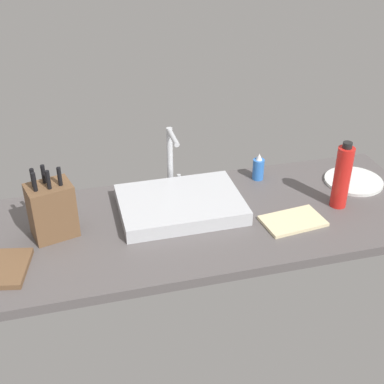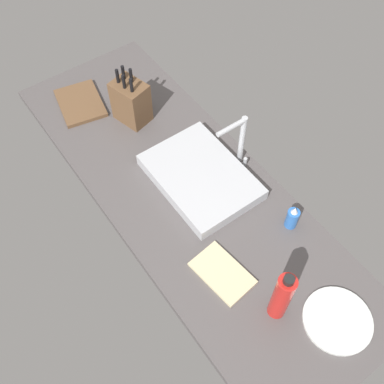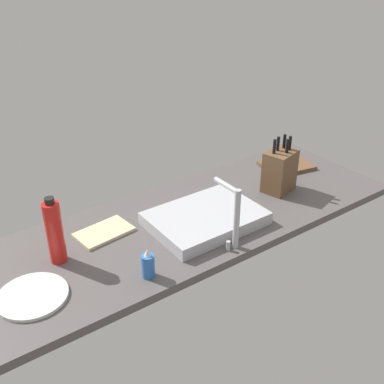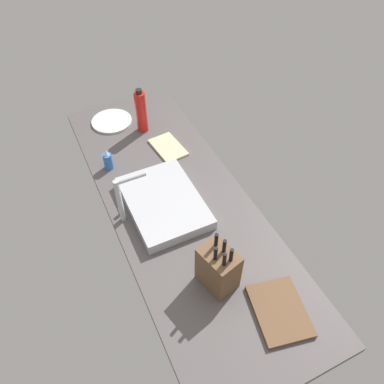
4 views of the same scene
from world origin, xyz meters
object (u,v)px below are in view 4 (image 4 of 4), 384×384
Objects in this scene: dish_towel at (168,147)px; knife_block at (218,268)px; faucet at (122,196)px; water_bottle at (141,112)px; sink_basin at (164,202)px; cutting_board at (279,311)px; dinner_plate at (112,121)px; soap_bottle at (108,161)px.

knife_block is at bearing 170.33° from dish_towel.
water_bottle is (57.53, -29.46, -2.39)cm from faucet.
water_bottle is at bearing -18.87° from knife_block.
cutting_board is (-66.79, -18.94, -1.73)cm from sink_basin.
knife_block is 119.01cm from dinner_plate.
soap_bottle is at bearing 160.96° from dinner_plate.
dish_towel is (-21.11, -6.51, -11.75)cm from water_bottle.
soap_bottle reaches higher than dish_towel.
cutting_board is (-21.25, -15.15, -9.10)cm from knife_block.
sink_basin reaches higher than cutting_board.
cutting_board reaches higher than dish_towel.
dinner_plate is at bearing 43.89° from water_bottle.
sink_basin is 2.06× the size of dish_towel.
knife_block is (-45.54, -3.80, 7.37)cm from sink_basin.
water_bottle reaches higher than sink_basin.
cutting_board is 103.93cm from dish_towel.
cutting_board reaches higher than dinner_plate.
faucet reaches higher than dinner_plate.
faucet is 64.68cm from water_bottle.
sink_basin is at bearing 15.84° from cutting_board.
knife_block is at bearing 175.83° from water_bottle.
soap_bottle is 0.53× the size of dish_towel.
knife_block is 2.26× the size of soap_bottle.
cutting_board is at bearing -159.21° from knife_block.
water_bottle reaches higher than faucet.
dish_towel is (-35.78, -20.62, 0.00)cm from dinner_plate.
water_bottle is 25.02cm from dish_towel.
sink_basin is 1.72× the size of knife_block.
dinner_plate is at bearing -11.53° from knife_block.
cutting_board is at bearing -171.18° from dinner_plate.
knife_block is 84.19cm from soap_bottle.
water_bottle is at bearing -11.05° from sink_basin.
water_bottle is 1.21× the size of dish_towel.
knife_block is at bearing -175.23° from sink_basin.
water_bottle is 23.50cm from dinner_plate.
dish_towel is at bearing -25.72° from sink_basin.
knife_block is 1.05× the size of cutting_board.
sink_basin is 46.29cm from knife_block.
knife_block is 104.09cm from water_bottle.
faucet is 0.95× the size of water_bottle.
dinner_plate is (36.64, -12.64, -4.27)cm from soap_bottle.
sink_basin is 1.82× the size of cutting_board.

